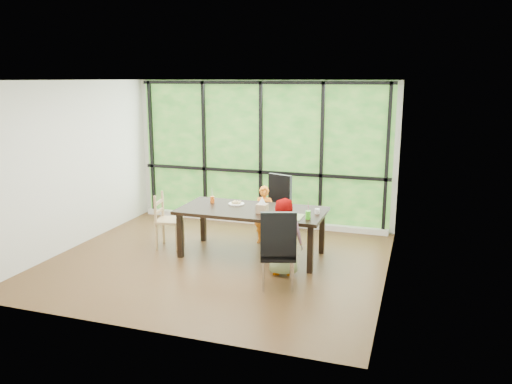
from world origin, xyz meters
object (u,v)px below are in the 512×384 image
at_px(dining_table, 252,232).
at_px(child_toddler, 264,215).
at_px(child_older, 283,237).
at_px(plate_far, 236,204).
at_px(chair_end_beech, 170,220).
at_px(chair_window_leather, 274,207).
at_px(chair_interior_leather, 278,248).
at_px(white_mug, 317,211).
at_px(orange_cup, 212,200).
at_px(plate_near, 285,216).
at_px(tissue_box, 262,208).
at_px(green_cup, 308,215).

relative_size(dining_table, child_toddler, 2.29).
bearing_deg(child_older, plate_far, -49.16).
distance_m(chair_end_beech, plate_far, 1.15).
bearing_deg(chair_window_leather, child_older, -50.58).
distance_m(chair_interior_leather, white_mug, 1.16).
bearing_deg(orange_cup, plate_near, -17.60).
relative_size(dining_table, plate_far, 8.76).
bearing_deg(chair_window_leather, child_toddler, -77.74).
distance_m(child_toddler, orange_cup, 0.93).
relative_size(plate_far, tissue_box, 1.64).
bearing_deg(chair_end_beech, green_cup, -105.91).
height_order(chair_interior_leather, tissue_box, chair_interior_leather).
bearing_deg(dining_table, plate_near, -22.07).
height_order(plate_near, orange_cup, orange_cup).
distance_m(chair_end_beech, green_cup, 2.41).
bearing_deg(chair_window_leather, white_mug, -26.96).
xyz_separation_m(plate_far, green_cup, (1.28, -0.49, 0.05)).
relative_size(orange_cup, white_mug, 1.43).
xyz_separation_m(dining_table, white_mug, (1.01, 0.05, 0.41)).
bearing_deg(green_cup, tissue_box, 170.17).
bearing_deg(plate_near, tissue_box, 167.50).
bearing_deg(chair_interior_leather, child_toddler, -85.03).
height_order(plate_near, white_mug, white_mug).
relative_size(chair_window_leather, chair_end_beech, 1.20).
bearing_deg(child_older, child_toddler, -71.96).
bearing_deg(plate_far, child_older, -39.03).
xyz_separation_m(plate_near, tissue_box, (-0.38, 0.08, 0.06)).
bearing_deg(plate_far, white_mug, -6.80).
height_order(chair_window_leather, chair_end_beech, chair_window_leather).
xyz_separation_m(child_older, plate_far, (-1.00, 0.81, 0.21)).
distance_m(chair_window_leather, white_mug, 1.41).
xyz_separation_m(dining_table, green_cup, (0.95, -0.28, 0.44)).
relative_size(chair_window_leather, child_older, 0.98).
height_order(child_toddler, child_older, child_older).
relative_size(chair_interior_leather, child_toddler, 1.10).
distance_m(dining_table, green_cup, 1.08).
bearing_deg(plate_far, chair_interior_leather, -50.13).
distance_m(chair_end_beech, white_mug, 2.46).
distance_m(orange_cup, tissue_box, 1.01).
xyz_separation_m(orange_cup, green_cup, (1.69, -0.47, 0.01)).
bearing_deg(green_cup, chair_end_beech, 173.96).
relative_size(green_cup, tissue_box, 0.78).
height_order(dining_table, tissue_box, tissue_box).
height_order(chair_interior_leather, plate_near, chair_interior_leather).
relative_size(chair_interior_leather, green_cup, 8.83).
height_order(dining_table, green_cup, green_cup).
xyz_separation_m(child_toddler, white_mug, (1.01, -0.59, 0.30)).
distance_m(plate_near, tissue_box, 0.39).
bearing_deg(orange_cup, tissue_box, -19.53).
distance_m(chair_window_leather, chair_interior_leather, 2.19).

